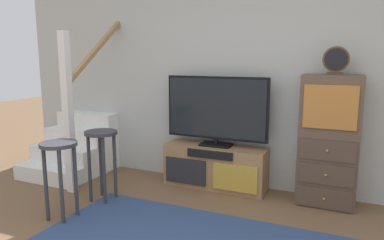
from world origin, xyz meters
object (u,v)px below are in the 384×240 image
television (216,109)px  side_cabinet (329,141)px  bar_stool_near (60,163)px  bar_stool_far (102,150)px  desk_clock (336,61)px  media_console (215,167)px

television → side_cabinet: bearing=-0.6°
bar_stool_near → bar_stool_far: (0.07, 0.52, 0.01)m
desk_clock → bar_stool_near: 2.82m
bar_stool_far → television: bearing=42.2°
television → bar_stool_near: size_ratio=1.62×
side_cabinet → bar_stool_far: (-2.19, -0.86, -0.11)m
television → desk_clock: 1.36m
desk_clock → bar_stool_far: (-2.21, -0.85, -0.93)m
media_console → desk_clock: bearing=-0.2°
bar_stool_near → media_console: bearing=52.9°
desk_clock → bar_stool_far: bearing=-159.0°
television → bar_stool_far: 1.35m
bar_stool_far → media_console: bearing=41.4°
bar_stool_far → side_cabinet: bearing=21.5°
media_console → side_cabinet: side_cabinet is taller
media_console → bar_stool_near: 1.75m
bar_stool_near → side_cabinet: bearing=31.4°
side_cabinet → bar_stool_near: 2.66m
television → side_cabinet: side_cabinet is taller
media_console → side_cabinet: 1.30m
media_console → television: 0.68m
media_console → bar_stool_near: bearing=-127.1°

